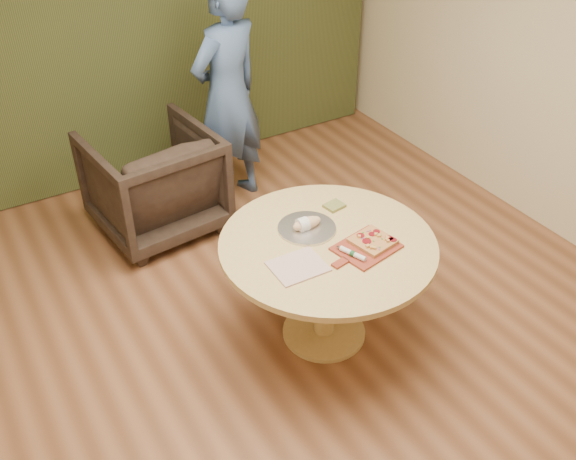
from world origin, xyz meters
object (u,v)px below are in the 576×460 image
(pedestal_table, at_px, (327,261))
(cutlery_roll, at_px, (353,254))
(serving_tray, at_px, (307,228))
(armchair, at_px, (153,177))
(bread_roll, at_px, (306,224))
(person_standing, at_px, (227,95))
(flatbread_pizza, at_px, (373,241))
(pizza_paddle, at_px, (365,248))

(pedestal_table, xyz_separation_m, cutlery_roll, (0.04, -0.20, 0.17))
(serving_tray, bearing_deg, pedestal_table, -78.30)
(armchair, bearing_deg, bread_roll, 99.54)
(person_standing, bearing_deg, flatbread_pizza, 70.02)
(flatbread_pizza, bearing_deg, person_standing, 88.88)
(pedestal_table, distance_m, cutlery_roll, 0.26)
(pizza_paddle, height_order, armchair, armchair)
(cutlery_roll, bearing_deg, armchair, 85.12)
(pedestal_table, bearing_deg, bread_roll, 104.43)
(pedestal_table, distance_m, armchair, 1.78)
(pedestal_table, bearing_deg, armchair, 105.25)
(flatbread_pizza, relative_size, cutlery_roll, 1.33)
(flatbread_pizza, bearing_deg, serving_tray, 126.91)
(flatbread_pizza, height_order, serving_tray, flatbread_pizza)
(person_standing, bearing_deg, armchair, -11.23)
(pizza_paddle, xyz_separation_m, cutlery_roll, (-0.11, -0.03, 0.02))
(pedestal_table, height_order, bread_roll, bread_roll)
(flatbread_pizza, xyz_separation_m, person_standing, (0.04, 1.96, 0.17))
(pedestal_table, height_order, flatbread_pizza, flatbread_pizza)
(armchair, xyz_separation_m, person_standing, (0.72, 0.10, 0.48))
(pizza_paddle, xyz_separation_m, armchair, (-0.61, 1.88, -0.29))
(pedestal_table, bearing_deg, pizza_paddle, -49.10)
(pedestal_table, xyz_separation_m, serving_tray, (-0.04, 0.18, 0.15))
(serving_tray, relative_size, person_standing, 0.19)
(armchair, bearing_deg, pizza_paddle, 102.27)
(cutlery_roll, height_order, armchair, armchair)
(pedestal_table, relative_size, person_standing, 0.69)
(pizza_paddle, xyz_separation_m, serving_tray, (-0.18, 0.35, -0.00))
(flatbread_pizza, xyz_separation_m, cutlery_roll, (-0.18, -0.04, 0.00))
(flatbread_pizza, bearing_deg, pedestal_table, 143.84)
(serving_tray, bearing_deg, flatbread_pizza, -53.09)
(serving_tray, bearing_deg, bread_roll, 180.00)
(pedestal_table, xyz_separation_m, flatbread_pizza, (0.21, -0.16, 0.17))
(pizza_paddle, height_order, serving_tray, serving_tray)
(pizza_paddle, height_order, person_standing, person_standing)
(pizza_paddle, distance_m, armchair, 2.00)
(cutlery_roll, xyz_separation_m, armchair, (-0.50, 1.91, -0.32))
(bread_roll, bearing_deg, pizza_paddle, -60.90)
(armchair, bearing_deg, pedestal_table, 99.44)
(bread_roll, height_order, armchair, armchair)
(cutlery_roll, bearing_deg, pizza_paddle, -5.76)
(flatbread_pizza, distance_m, serving_tray, 0.42)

